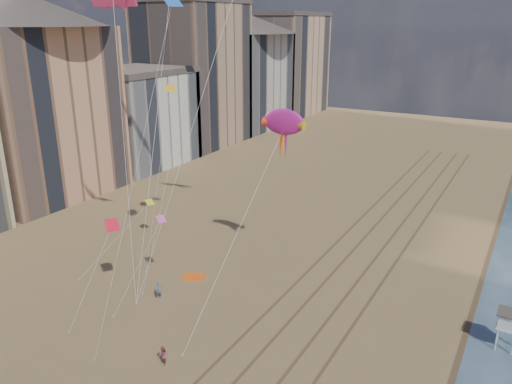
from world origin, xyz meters
TOP-DOWN VIEW (x-y plane):
  - tracks at (2.55, 30.00)m, footprint 7.68×120.00m
  - buildings at (-45.73, 65.59)m, footprint 34.72×131.35m
  - lifeguard_stand at (17.65, 26.65)m, footprint 1.81×1.81m
  - grounded_kite at (-10.67, 23.59)m, footprint 2.47×2.09m
  - show_kite at (-3.73, 29.39)m, footprint 4.34×8.66m
  - kite_flyer_a at (-11.12, 18.79)m, footprint 0.73×0.70m
  - kite_flyer_b at (-4.53, 11.51)m, footprint 0.94×0.98m
  - small_kites at (-13.97, 23.33)m, footprint 13.09×14.30m

SIDE VIEW (x-z plane):
  - tracks at x=2.55m, z-range 0.00..0.01m
  - grounded_kite at x=-10.67m, z-range 0.00..0.24m
  - kite_flyer_b at x=-4.53m, z-range 0.00..1.59m
  - kite_flyer_a at x=-11.12m, z-range 0.00..1.68m
  - lifeguard_stand at x=17.65m, z-range 0.88..4.15m
  - buildings at x=-45.73m, z-range -0.95..28.05m
  - small_kites at x=-13.97m, z-range 4.49..26.56m
  - show_kite at x=-3.73m, z-range 4.64..26.62m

